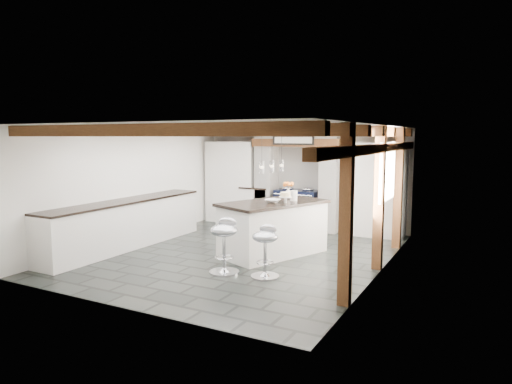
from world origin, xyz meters
The scene contains 6 objects.
ground centered at (0.00, 0.00, 0.00)m, with size 6.00×6.00×0.00m, color black.
room_shell centered at (-0.61, 1.42, 1.07)m, with size 6.00×6.03×6.00m.
range_cooker centered at (0.00, 2.68, 0.47)m, with size 1.00×0.63×0.99m.
kitchen_island centered at (0.53, 0.25, 0.49)m, with size 1.69×2.19×1.29m.
bar_stool_near centered at (1.02, -1.05, 0.50)m, with size 0.43×0.43×0.81m.
bar_stool_far centered at (0.36, -1.15, 0.54)m, with size 0.52×0.52×0.87m.
Camera 1 is at (4.03, -7.07, 2.13)m, focal length 32.00 mm.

